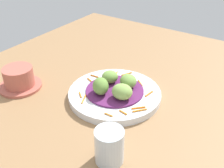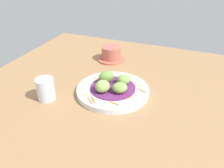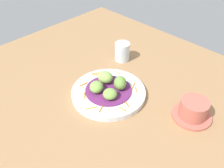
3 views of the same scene
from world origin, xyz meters
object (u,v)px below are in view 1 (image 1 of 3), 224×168
at_px(guac_scoop_back, 109,77).
at_px(main_plate, 115,94).
at_px(guac_scoop_center, 121,91).
at_px(guac_scoop_left, 101,86).
at_px(terracotta_bowl, 19,79).
at_px(water_glass, 109,146).
at_px(guac_scoop_right, 128,81).

bearing_deg(guac_scoop_back, main_plate, 56.83).
distance_m(guac_scoop_center, guac_scoop_back, 0.08).
height_order(guac_scoop_left, guac_scoop_back, guac_scoop_left).
distance_m(guac_scoop_back, terracotta_bowl, 0.26).
xyz_separation_m(main_plate, water_glass, (0.20, 0.12, 0.03)).
xyz_separation_m(guac_scoop_left, guac_scoop_center, (-0.01, 0.06, -0.00)).
bearing_deg(terracotta_bowl, guac_scoop_back, 120.79).
bearing_deg(guac_scoop_left, guac_scoop_back, -168.17).
xyz_separation_m(main_plate, guac_scoop_right, (-0.03, 0.02, 0.03)).
bearing_deg(guac_scoop_center, guac_scoop_right, -168.17).
bearing_deg(guac_scoop_back, water_glass, 34.73).
distance_m(main_plate, guac_scoop_back, 0.05).
height_order(guac_scoop_center, guac_scoop_right, guac_scoop_center).
xyz_separation_m(main_plate, guac_scoop_center, (0.02, 0.03, 0.03)).
bearing_deg(main_plate, guac_scoop_left, -33.17).
height_order(main_plate, terracotta_bowl, terracotta_bowl).
distance_m(guac_scoop_center, guac_scoop_right, 0.06).
relative_size(terracotta_bowl, water_glass, 1.63).
distance_m(guac_scoop_center, water_glass, 0.19).
height_order(guac_scoop_center, water_glass, water_glass).
relative_size(guac_scoop_center, guac_scoop_right, 1.08).
bearing_deg(main_plate, water_glass, 30.88).
xyz_separation_m(guac_scoop_left, guac_scoop_right, (-0.07, 0.04, -0.00)).
bearing_deg(terracotta_bowl, water_glass, 77.38).
height_order(guac_scoop_center, guac_scoop_back, guac_scoop_center).
bearing_deg(water_glass, guac_scoop_center, -154.42).
distance_m(terracotta_bowl, water_glass, 0.39).
relative_size(main_plate, terracotta_bowl, 2.06).
bearing_deg(guac_scoop_back, guac_scoop_center, 56.83).
bearing_deg(water_glass, main_plate, -149.12).
height_order(guac_scoop_right, guac_scoop_back, guac_scoop_right).
bearing_deg(water_glass, guac_scoop_left, -139.26).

